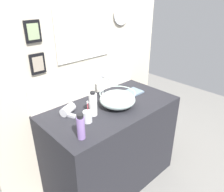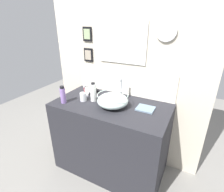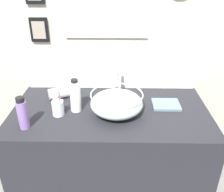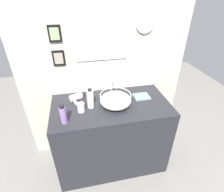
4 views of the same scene
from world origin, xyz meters
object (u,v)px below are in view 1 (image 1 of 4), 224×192
object	(u,v)px
glass_bowl_sink	(117,99)
hair_drier	(69,109)
faucet	(103,84)
soap_dispenser	(93,104)
toothbrush_cup	(88,117)
lotion_bottle	(81,127)
hand_towel	(133,92)

from	to	relation	value
glass_bowl_sink	hair_drier	xyz separation A→B (m)	(-0.39, 0.20, -0.04)
faucet	soap_dispenser	world-z (taller)	faucet
glass_bowl_sink	toothbrush_cup	xyz separation A→B (m)	(-0.36, -0.03, -0.02)
faucet	soap_dispenser	xyz separation A→B (m)	(-0.26, -0.17, -0.06)
lotion_bottle	faucet	bearing A→B (deg)	34.58
glass_bowl_sink	lotion_bottle	bearing A→B (deg)	-162.31
faucet	lotion_bottle	size ratio (longest dim) A/B	1.44
glass_bowl_sink	faucet	xyz separation A→B (m)	(-0.00, 0.19, 0.09)
hair_drier	lotion_bottle	size ratio (longest dim) A/B	0.99
toothbrush_cup	lotion_bottle	world-z (taller)	lotion_bottle
faucet	soap_dispenser	size ratio (longest dim) A/B	1.30
faucet	hair_drier	size ratio (longest dim) A/B	1.46
glass_bowl_sink	toothbrush_cup	size ratio (longest dim) A/B	1.81
faucet	toothbrush_cup	world-z (taller)	faucet
hair_drier	lotion_bottle	xyz separation A→B (m)	(-0.13, -0.37, 0.06)
faucet	hand_towel	xyz separation A→B (m)	(0.33, -0.09, -0.15)
faucet	toothbrush_cup	bearing A→B (deg)	-148.66
toothbrush_cup	hand_towel	world-z (taller)	toothbrush_cup
lotion_bottle	soap_dispenser	bearing A→B (deg)	36.31
soap_dispenser	hand_towel	world-z (taller)	soap_dispenser
faucet	hand_towel	world-z (taller)	faucet
soap_dispenser	hand_towel	distance (m)	0.60
hand_towel	hair_drier	bearing A→B (deg)	172.25
toothbrush_cup	hand_towel	bearing A→B (deg)	10.33
faucet	hand_towel	bearing A→B (deg)	-15.97
hair_drier	soap_dispenser	xyz separation A→B (m)	(0.13, -0.17, 0.07)
hair_drier	hand_towel	bearing A→B (deg)	-7.75
faucet	soap_dispenser	bearing A→B (deg)	-147.29
hair_drier	faucet	bearing A→B (deg)	-0.57
soap_dispenser	lotion_bottle	size ratio (longest dim) A/B	1.11
glass_bowl_sink	lotion_bottle	distance (m)	0.55
glass_bowl_sink	faucet	bearing A→B (deg)	90.00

